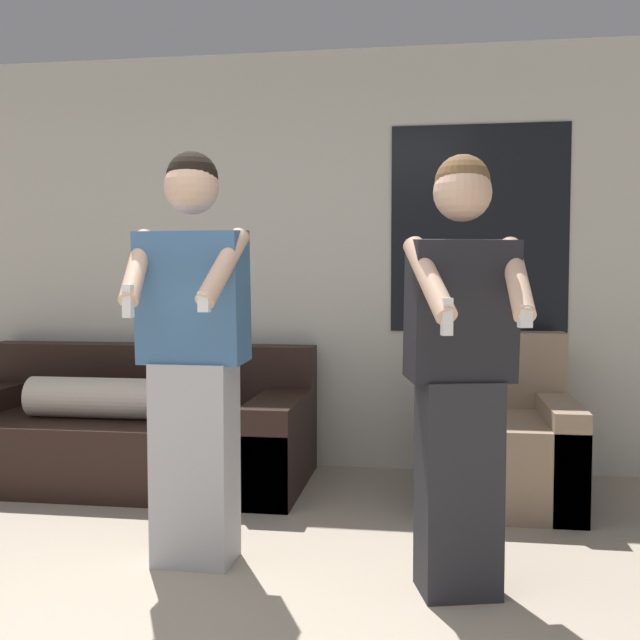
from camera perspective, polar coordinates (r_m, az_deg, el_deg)
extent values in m
cube|color=beige|center=(4.95, -2.57, 4.50)|extent=(6.52, 0.06, 2.70)
cube|color=black|center=(4.84, 12.02, 6.82)|extent=(1.10, 0.01, 1.30)
cube|color=black|center=(4.77, -14.41, -9.42)|extent=(2.18, 1.00, 0.41)
cube|color=black|center=(5.05, -12.77, -4.03)|extent=(2.18, 0.22, 0.40)
cube|color=black|center=(4.48, -3.02, -9.24)|extent=(0.28, 1.00, 0.55)
cylinder|color=beige|center=(4.60, -15.08, -5.78)|extent=(1.10, 0.24, 0.24)
cube|color=#937A60|center=(4.35, 13.39, -10.21)|extent=(0.82, 0.90, 0.48)
cube|color=#937A60|center=(4.61, 13.10, -3.63)|extent=(0.82, 0.20, 0.44)
cube|color=#937A60|center=(4.32, 9.09, -9.56)|extent=(0.18, 0.90, 0.58)
cube|color=#937A60|center=(4.38, 17.65, -9.52)|extent=(0.18, 0.90, 0.58)
cube|color=#B2B2B7|center=(3.36, -9.48, -10.66)|extent=(0.35, 0.25, 0.88)
cube|color=#3D6693|center=(3.26, -9.66, 1.74)|extent=(0.46, 0.27, 0.57)
sphere|color=#DBAD8E|center=(3.27, -9.77, 9.96)|extent=(0.23, 0.23, 0.23)
sphere|color=black|center=(3.29, -9.72, 10.65)|extent=(0.22, 0.22, 0.22)
cylinder|color=#DBAD8E|center=(3.19, -13.76, 3.93)|extent=(0.13, 0.37, 0.33)
cube|color=white|center=(3.04, -14.42, 1.40)|extent=(0.04, 0.04, 0.13)
cylinder|color=#DBAD8E|center=(3.05, -7.38, 4.03)|extent=(0.16, 0.37, 0.33)
cube|color=white|center=(2.92, -8.80, 1.39)|extent=(0.05, 0.04, 0.08)
cube|color=#28282D|center=(3.06, 10.47, -12.38)|extent=(0.35, 0.31, 0.85)
cube|color=black|center=(2.94, 10.68, 0.75)|extent=(0.45, 0.35, 0.56)
sphere|color=#DBAD8E|center=(2.95, 10.80, 9.53)|extent=(0.22, 0.22, 0.22)
sphere|color=brown|center=(2.97, 10.81, 10.27)|extent=(0.21, 0.21, 0.21)
cylinder|color=#DBAD8E|center=(2.75, 8.31, 3.13)|extent=(0.22, 0.36, 0.32)
cube|color=white|center=(2.62, 9.64, 0.25)|extent=(0.04, 0.04, 0.13)
cylinder|color=#DBAD8E|center=(2.85, 14.76, 3.06)|extent=(0.11, 0.36, 0.32)
cube|color=white|center=(2.71, 15.36, 0.28)|extent=(0.05, 0.05, 0.08)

